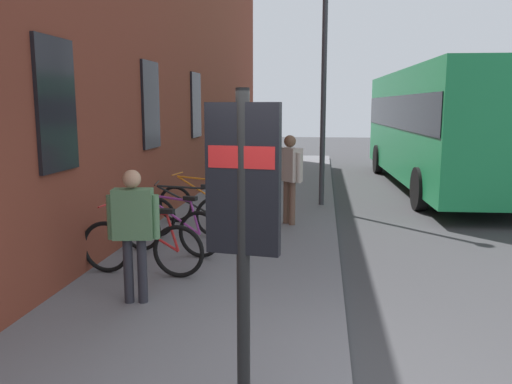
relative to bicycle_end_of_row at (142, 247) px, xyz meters
name	(u,v)px	position (x,y,z in m)	size (l,w,h in m)	color
ground	(389,232)	(3.43, -3.68, -0.51)	(60.00, 60.00, 0.00)	#38383A
sidewalk_pavement	(259,206)	(5.43, -0.93, -0.45)	(24.00, 3.50, 0.12)	slate
station_facade	(182,41)	(6.42, 1.12, 3.45)	(22.00, 0.65, 7.93)	brown
bicycle_end_of_row	(142,247)	(0.00, 0.00, 0.00)	(0.48, 1.77, 0.97)	black
bicycle_far_end	(170,229)	(1.03, -0.08, 0.00)	(0.61, 1.73, 0.97)	black
bicycle_leaning_wall	(186,215)	(2.07, -0.06, 0.00)	(0.50, 1.75, 0.97)	black
bicycle_by_door	(201,204)	(3.15, -0.07, 0.00)	(0.49, 1.76, 0.97)	black
transit_info_sign	(243,200)	(-2.90, -1.83, 1.21)	(0.17, 0.56, 2.40)	black
city_bus	(439,122)	(9.07, -5.68, 1.41)	(10.59, 2.96, 3.35)	#1E8C4C
pedestrian_crossing_street	(133,223)	(-0.98, -0.26, 0.56)	(0.29, 0.59, 1.56)	#26262D
pedestrian_near_bus	(290,170)	(3.35, -1.77, 0.66)	(0.53, 0.51, 1.72)	brown
street_lamp	(324,56)	(5.46, -2.38, 2.97)	(0.28, 0.28, 5.73)	#333338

